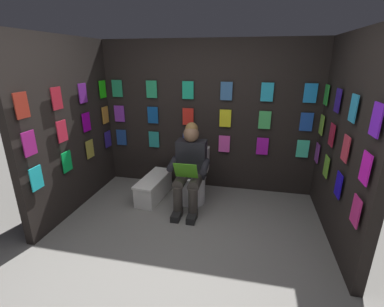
% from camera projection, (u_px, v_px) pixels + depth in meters
% --- Properties ---
extents(ground_plane, '(30.00, 30.00, 0.00)m').
position_uv_depth(ground_plane, '(173.00, 267.00, 2.74)').
color(ground_plane, gray).
extents(display_wall_back, '(3.36, 0.14, 2.27)m').
position_uv_depth(display_wall_back, '(207.00, 117.00, 4.19)').
color(display_wall_back, black).
rests_on(display_wall_back, ground).
extents(display_wall_left, '(0.14, 1.93, 2.27)m').
position_uv_depth(display_wall_left, '(346.00, 143.00, 2.92)').
color(display_wall_left, black).
rests_on(display_wall_left, ground).
extents(display_wall_right, '(0.14, 1.93, 2.27)m').
position_uv_depth(display_wall_right, '(70.00, 127.00, 3.59)').
color(display_wall_right, black).
rests_on(display_wall_right, ground).
extents(toilet, '(0.41, 0.55, 0.77)m').
position_uv_depth(toilet, '(193.00, 179.00, 3.97)').
color(toilet, white).
rests_on(toilet, ground).
extents(person_reading, '(0.53, 0.68, 1.19)m').
position_uv_depth(person_reading, '(190.00, 167.00, 3.67)').
color(person_reading, black).
rests_on(person_reading, ground).
extents(comic_longbox_near, '(0.36, 0.82, 0.33)m').
position_uv_depth(comic_longbox_near, '(154.00, 187.00, 4.07)').
color(comic_longbox_near, white).
rests_on(comic_longbox_near, ground).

